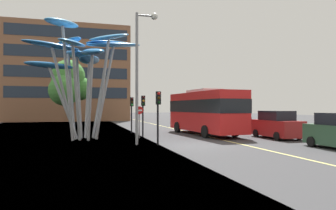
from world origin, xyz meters
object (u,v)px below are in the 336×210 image
at_px(street_lamp, 141,61).
at_px(traffic_light_kerb_near, 158,106).
at_px(no_entry_sign, 139,117).
at_px(red_bus, 205,110).
at_px(car_parked_far, 232,121).
at_px(traffic_light_island_mid, 132,107).
at_px(car_parked_mid, 276,125).
at_px(traffic_light_kerb_far, 143,107).
at_px(leaf_sculpture, 82,54).

bearing_deg(street_lamp, traffic_light_kerb_near, -35.76).
distance_m(street_lamp, no_entry_sign, 5.37).
height_order(red_bus, car_parked_far, red_bus).
relative_size(traffic_light_island_mid, car_parked_far, 0.74).
xyz_separation_m(traffic_light_kerb_near, car_parked_mid, (9.53, 1.76, -1.42)).
relative_size(car_parked_mid, street_lamp, 0.53).
relative_size(street_lamp, no_entry_sign, 3.46).
bearing_deg(car_parked_far, car_parked_mid, -90.53).
relative_size(red_bus, no_entry_sign, 4.15).
distance_m(car_parked_far, no_entry_sign, 10.91).
height_order(traffic_light_kerb_near, street_lamp, street_lamp).
bearing_deg(traffic_light_kerb_near, traffic_light_kerb_far, 88.51).
height_order(red_bus, leaf_sculpture, leaf_sculpture).
bearing_deg(traffic_light_kerb_far, red_bus, 6.08).
bearing_deg(car_parked_far, traffic_light_kerb_far, -159.53).
bearing_deg(car_parked_far, street_lamp, -141.28).
distance_m(traffic_light_island_mid, no_entry_sign, 4.48).
xyz_separation_m(car_parked_mid, street_lamp, (-10.45, -1.10, 4.23)).
xyz_separation_m(leaf_sculpture, car_parked_far, (14.07, 3.87, -5.21)).
bearing_deg(traffic_light_kerb_near, no_entry_sign, 94.10).
height_order(leaf_sculpture, traffic_light_island_mid, leaf_sculpture).
distance_m(traffic_light_kerb_near, traffic_light_island_mid, 9.03).
bearing_deg(red_bus, car_parked_far, 36.19).
bearing_deg(no_entry_sign, traffic_light_island_mid, 88.39).
relative_size(car_parked_far, street_lamp, 0.52).
bearing_deg(no_entry_sign, traffic_light_kerb_far, 63.54).
xyz_separation_m(red_bus, traffic_light_kerb_far, (-5.42, -0.58, 0.27)).
distance_m(traffic_light_island_mid, car_parked_mid, 12.22).
bearing_deg(traffic_light_kerb_near, car_parked_mid, 10.47).
height_order(traffic_light_kerb_near, traffic_light_island_mid, traffic_light_kerb_near).
bearing_deg(traffic_light_kerb_far, no_entry_sign, -116.46).
xyz_separation_m(red_bus, car_parked_far, (4.03, 2.95, -1.09)).
bearing_deg(traffic_light_kerb_near, red_bus, 47.82).
xyz_separation_m(leaf_sculpture, no_entry_sign, (4.14, -0.61, -4.60)).
bearing_deg(car_parked_far, traffic_light_island_mid, -179.64).
xyz_separation_m(street_lamp, no_entry_sign, (0.59, 3.95, -3.59)).
height_order(car_parked_mid, car_parked_far, car_parked_far).
bearing_deg(red_bus, no_entry_sign, -165.42).
distance_m(traffic_light_kerb_near, no_entry_sign, 4.68).
height_order(leaf_sculpture, car_parked_far, leaf_sculpture).
relative_size(leaf_sculpture, car_parked_far, 2.04).
distance_m(leaf_sculpture, traffic_light_kerb_near, 7.86).
relative_size(red_bus, leaf_sculpture, 1.12).
bearing_deg(leaf_sculpture, traffic_light_kerb_far, 4.27).
bearing_deg(traffic_light_island_mid, car_parked_mid, -36.75).
xyz_separation_m(traffic_light_island_mid, street_lamp, (-0.71, -8.37, 2.86)).
distance_m(car_parked_mid, car_parked_far, 7.33).
xyz_separation_m(car_parked_mid, car_parked_far, (0.07, 7.33, 0.02)).
distance_m(traffic_light_kerb_far, traffic_light_island_mid, 3.48).
xyz_separation_m(traffic_light_kerb_far, car_parked_far, (9.45, 3.53, -1.36)).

